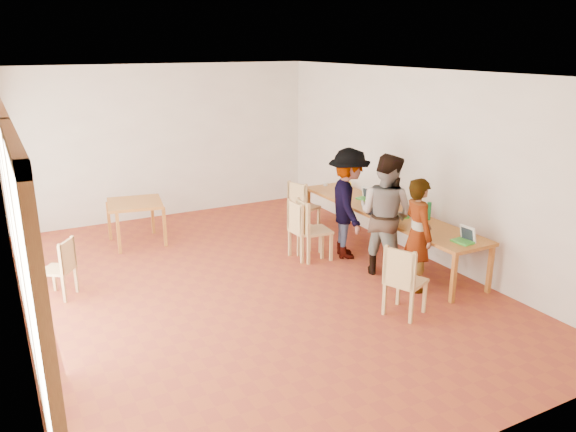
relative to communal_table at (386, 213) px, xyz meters
name	(u,v)px	position (x,y,z in m)	size (l,w,h in m)	color
ground	(251,285)	(-2.50, -0.13, -0.70)	(8.00, 8.00, 0.00)	maroon
wall_back	(166,142)	(-2.50, 3.87, 0.80)	(6.00, 0.10, 3.00)	silver
wall_front	(462,295)	(-2.50, -4.13, 0.80)	(6.00, 0.10, 3.00)	silver
wall_right	(418,164)	(0.50, -0.13, 0.80)	(0.10, 8.00, 3.00)	silver
window_wall	(12,215)	(-5.46, -0.13, 0.80)	(0.10, 8.00, 3.00)	white
ceiling	(247,71)	(-2.50, -0.13, 2.32)	(6.00, 8.00, 0.04)	white
communal_table	(386,213)	(0.00, 0.00, 0.00)	(0.80, 4.00, 0.75)	#AD6626
side_table	(135,206)	(-3.51, 2.45, -0.03)	(0.90, 0.90, 0.75)	#AD6626
chair_near	(403,274)	(-1.21, -1.93, -0.12)	(0.58, 0.58, 0.51)	tan
chair_mid	(309,224)	(-1.25, 0.36, -0.09)	(0.51, 0.51, 0.53)	tan
chair_far	(301,224)	(-1.35, 0.46, -0.11)	(0.47, 0.47, 0.51)	tan
chair_empty	(301,202)	(-0.70, 1.61, -0.11)	(0.58, 0.58, 0.51)	tan
chair_spare	(62,262)	(-4.93, 0.72, -0.19)	(0.54, 0.54, 0.44)	tan
person_near	(418,235)	(-0.47, -1.33, 0.11)	(0.59, 0.39, 1.62)	gray
person_mid	(385,215)	(-0.52, -0.65, 0.22)	(0.90, 0.70, 1.85)	gray
person_far	(348,204)	(-0.61, 0.20, 0.20)	(1.16, 0.67, 1.80)	gray
laptop_near	(465,238)	(0.01, -1.74, 0.11)	(0.25, 0.29, 0.23)	green
laptop_mid	(404,213)	(0.05, -0.40, 0.11)	(0.31, 0.33, 0.22)	green
laptop_far	(366,196)	(0.12, 0.72, 0.11)	(0.27, 0.29, 0.21)	green
yellow_mug	(348,185)	(0.29, 1.55, 0.10)	(0.14, 0.14, 0.11)	yellow
green_bottle	(429,211)	(0.26, -0.72, 0.19)	(0.07, 0.07, 0.28)	#176D2E
clear_glass	(421,230)	(-0.25, -1.14, 0.09)	(0.07, 0.07, 0.09)	silver
condiment_cup	(326,184)	(0.00, 1.88, 0.08)	(0.08, 0.08, 0.06)	white
pink_phone	(401,214)	(0.07, -0.29, 0.05)	(0.05, 0.10, 0.01)	#BA384A
black_pouch	(375,212)	(-0.32, -0.14, 0.09)	(0.16, 0.26, 0.09)	black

